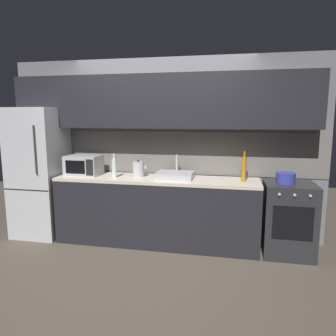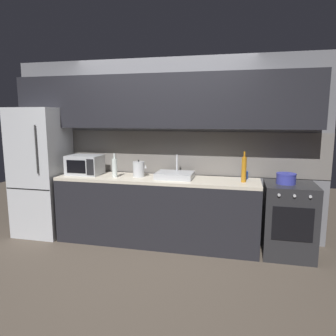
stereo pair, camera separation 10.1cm
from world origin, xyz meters
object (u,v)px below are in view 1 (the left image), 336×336
at_px(oven_range, 288,219).
at_px(mug_blue, 244,175).
at_px(microwave, 84,165).
at_px(kettle, 138,169).
at_px(wine_bottle_clear, 114,168).
at_px(wine_bottle_amber, 244,169).
at_px(refrigerator, 40,172).
at_px(cooking_pot, 286,178).

distance_m(oven_range, mug_blue, 0.77).
relative_size(microwave, mug_blue, 4.66).
bearing_deg(microwave, kettle, 0.69).
bearing_deg(wine_bottle_clear, wine_bottle_amber, 1.97).
distance_m(refrigerator, wine_bottle_amber, 2.85).
bearing_deg(refrigerator, cooking_pot, 0.00).
relative_size(microwave, wine_bottle_clear, 1.43).
relative_size(wine_bottle_clear, cooking_pot, 1.38).
bearing_deg(kettle, mug_blue, 7.35).
bearing_deg(kettle, refrigerator, -178.91).
bearing_deg(refrigerator, mug_blue, 4.15).
bearing_deg(cooking_pot, wine_bottle_clear, -177.94).
xyz_separation_m(wine_bottle_clear, cooking_pot, (2.18, 0.08, -0.07)).
height_order(refrigerator, microwave, refrigerator).
bearing_deg(wine_bottle_amber, oven_range, 1.98).
bearing_deg(oven_range, mug_blue, 158.92).
bearing_deg(cooking_pot, refrigerator, -180.00).
xyz_separation_m(oven_range, cooking_pot, (-0.06, 0.00, 0.51)).
relative_size(oven_range, cooking_pot, 3.86).
relative_size(refrigerator, wine_bottle_clear, 5.69).
xyz_separation_m(refrigerator, wine_bottle_amber, (2.85, -0.02, 0.15)).
xyz_separation_m(microwave, mug_blue, (2.18, 0.19, -0.09)).
relative_size(kettle, wine_bottle_clear, 0.72).
distance_m(refrigerator, kettle, 1.47).
bearing_deg(wine_bottle_clear, refrigerator, 176.15).
height_order(microwave, mug_blue, microwave).
bearing_deg(oven_range, wine_bottle_amber, -178.02).
bearing_deg(refrigerator, microwave, 1.55).
distance_m(kettle, mug_blue, 1.41).
bearing_deg(wine_bottle_clear, oven_range, 1.97).
relative_size(oven_range, kettle, 3.92).
height_order(oven_range, cooking_pot, cooking_pot).
bearing_deg(cooking_pot, wine_bottle_amber, -177.63).
bearing_deg(wine_bottle_clear, cooking_pot, 2.06).
bearing_deg(refrigerator, wine_bottle_clear, -3.85).
xyz_separation_m(refrigerator, wine_bottle_clear, (1.17, -0.08, 0.12)).
bearing_deg(kettle, microwave, -179.31).
relative_size(kettle, wine_bottle_amber, 0.60).
xyz_separation_m(oven_range, microwave, (-2.73, 0.02, 0.58)).
bearing_deg(microwave, cooking_pot, -0.39).
bearing_deg(oven_range, kettle, 179.14).
xyz_separation_m(microwave, cooking_pot, (2.67, -0.02, -0.07)).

